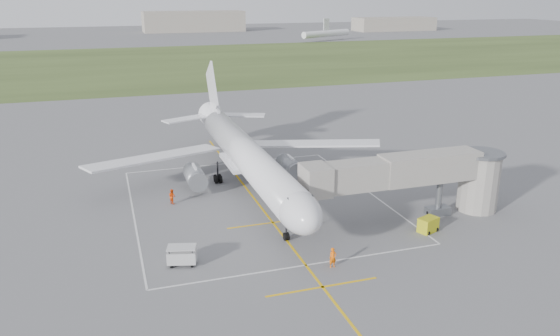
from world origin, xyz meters
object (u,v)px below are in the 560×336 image
object	(u,v)px
gpu_unit	(428,225)
ramp_worker_wing	(172,196)
jet_bridge	(423,176)
baggage_cart	(182,256)
airliner	(246,156)
ramp_worker_nose	(333,258)

from	to	relation	value
gpu_unit	ramp_worker_wing	bearing A→B (deg)	124.86
jet_bridge	baggage_cart	size ratio (longest dim) A/B	8.17
jet_bridge	baggage_cart	world-z (taller)	jet_bridge
jet_bridge	airliner	bearing A→B (deg)	137.81
ramp_worker_nose	baggage_cart	bearing A→B (deg)	157.32
airliner	jet_bridge	size ratio (longest dim) A/B	2.00
baggage_cart	airliner	bearing A→B (deg)	73.43
airliner	baggage_cart	size ratio (longest dim) A/B	16.32
jet_bridge	ramp_worker_wing	bearing A→B (deg)	153.85
airliner	ramp_worker_nose	xyz separation A→B (m)	(2.16, -21.82, -3.46)
jet_bridge	ramp_worker_nose	size ratio (longest dim) A/B	12.53
jet_bridge	gpu_unit	bearing A→B (deg)	-109.13
airliner	ramp_worker_wing	distance (m)	10.27
jet_bridge	ramp_worker_wing	world-z (taller)	jet_bridge
airliner	gpu_unit	world-z (taller)	airliner
gpu_unit	ramp_worker_wing	world-z (taller)	ramp_worker_wing
ramp_worker_wing	ramp_worker_nose	bearing A→B (deg)	179.84
baggage_cart	ramp_worker_wing	bearing A→B (deg)	100.89
gpu_unit	ramp_worker_nose	distance (m)	12.94
baggage_cart	jet_bridge	bearing A→B (deg)	21.37
gpu_unit	jet_bridge	bearing A→B (deg)	49.39
airliner	gpu_unit	xyz separation A→B (m)	(14.48, -17.84, -3.65)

